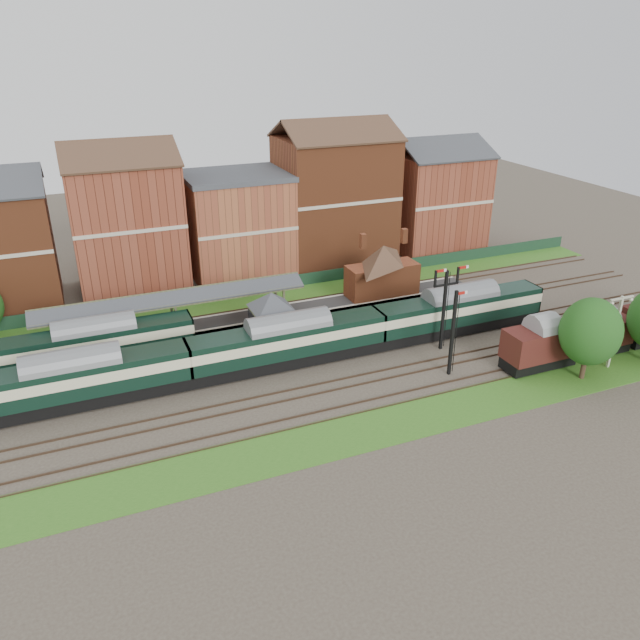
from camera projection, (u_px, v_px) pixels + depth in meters
name	position (u px, v px, depth m)	size (l,w,h in m)	color
ground	(315.00, 360.00, 57.88)	(160.00, 160.00, 0.00)	#473D33
grass_back	(262.00, 298.00, 71.29)	(90.00, 4.50, 0.06)	#2D6619
grass_front	(374.00, 428.00, 47.81)	(90.00, 5.00, 0.06)	#2D6619
fence	(257.00, 286.00, 72.67)	(90.00, 0.12, 1.50)	#193823
platform	(234.00, 323.00, 64.11)	(55.00, 3.40, 1.00)	#2D2D2D
signal_box	(272.00, 320.00, 58.23)	(5.40, 5.40, 6.00)	#637A56
brick_hut	(349.00, 326.00, 61.85)	(3.20, 2.64, 2.94)	brown
station_building	(382.00, 269.00, 68.59)	(8.10, 8.10, 5.90)	brown
canopy	(172.00, 295.00, 60.31)	(26.00, 3.89, 4.08)	#505233
semaphore_bracket	(445.00, 304.00, 58.05)	(3.60, 0.25, 8.18)	black
semaphore_siding	(453.00, 332.00, 53.77)	(1.23, 0.25, 8.00)	black
yard_lamp	(616.00, 328.00, 54.94)	(2.60, 0.22, 7.00)	beige
town_backdrop	(236.00, 219.00, 75.86)	(69.00, 10.00, 16.00)	brown
dmu_train	(289.00, 341.00, 55.97)	(54.45, 2.86, 4.18)	black
platform_railcar	(97.00, 343.00, 55.91)	(17.14, 2.70, 3.95)	black
goods_van_a	(600.00, 333.00, 58.22)	(6.04, 2.62, 3.67)	black
goods_van_b	(540.00, 345.00, 55.68)	(6.71, 2.91, 4.07)	black
tree_far	(591.00, 332.00, 52.89)	(5.17, 5.17, 7.54)	#382619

